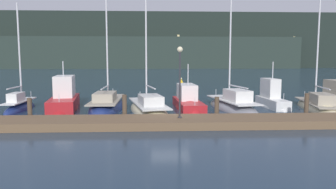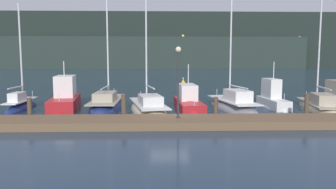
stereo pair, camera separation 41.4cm
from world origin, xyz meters
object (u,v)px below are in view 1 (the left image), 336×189
channel_buoy (181,88)px  dock_lamppost (180,71)px  motorboat_berth_8 (272,102)px  motorboat_berth_3 (64,102)px  sailboat_berth_4 (107,107)px  sailboat_berth_5 (148,109)px  motorboat_berth_6 (188,105)px  sailboat_berth_9 (318,107)px  sailboat_berth_2 (20,108)px  sailboat_berth_7 (233,107)px

channel_buoy → dock_lamppost: (-1.60, -16.73, 2.54)m
motorboat_berth_8 → dock_lamppost: 10.56m
motorboat_berth_3 → sailboat_berth_4: (3.25, -0.08, -0.41)m
motorboat_berth_3 → sailboat_berth_5: sailboat_berth_5 is taller
sailboat_berth_4 → dock_lamppost: size_ratio=2.72×
motorboat_berth_6 → channel_buoy: (0.42, 10.25, 0.36)m
sailboat_berth_4 → sailboat_berth_9: size_ratio=0.90×
sailboat_berth_2 → sailboat_berth_9: (22.45, -0.62, -0.05)m
sailboat_berth_9 → dock_lamppost: (-11.00, -5.47, 3.04)m
motorboat_berth_6 → sailboat_berth_7: sailboat_berth_7 is taller
motorboat_berth_3 → motorboat_berth_6: size_ratio=1.02×
motorboat_berth_8 → sailboat_berth_9: (3.18, -1.08, -0.31)m
sailboat_berth_7 → channel_buoy: size_ratio=5.45×
sailboat_berth_2 → dock_lamppost: bearing=-28.0°
dock_lamppost → motorboat_berth_3: bearing=141.1°
dock_lamppost → sailboat_berth_7: bearing=52.1°
dock_lamppost → sailboat_berth_2: bearing=152.0°
sailboat_berth_4 → sailboat_berth_5: size_ratio=0.88×
sailboat_berth_4 → channel_buoy: (6.67, 10.08, 0.52)m
sailboat_berth_2 → sailboat_berth_4: sailboat_berth_4 is taller
motorboat_berth_3 → sailboat_berth_7: bearing=-4.0°
motorboat_berth_3 → sailboat_berth_7: size_ratio=0.71×
sailboat_berth_2 → sailboat_berth_9: 22.46m
sailboat_berth_5 → sailboat_berth_2: bearing=174.0°
sailboat_berth_2 → sailboat_berth_4: (6.38, 0.55, -0.08)m
sailboat_berth_5 → sailboat_berth_7: size_ratio=1.32×
sailboat_berth_5 → sailboat_berth_9: 12.87m
motorboat_berth_8 → sailboat_berth_9: bearing=-18.7°
sailboat_berth_4 → dock_lamppost: sailboat_berth_4 is taller
sailboat_berth_7 → sailboat_berth_9: 6.48m
sailboat_berth_9 → motorboat_berth_6: bearing=174.2°
sailboat_berth_4 → motorboat_berth_6: (6.26, -0.17, 0.16)m
sailboat_berth_7 → dock_lamppost: 7.97m
motorboat_berth_6 → dock_lamppost: size_ratio=1.62×
sailboat_berth_9 → channel_buoy: 14.67m
motorboat_berth_8 → dock_lamppost: size_ratio=1.14×
motorboat_berth_6 → sailboat_berth_9: 9.87m
motorboat_berth_8 → channel_buoy: motorboat_berth_8 is taller
sailboat_berth_2 → motorboat_berth_3: size_ratio=1.26×
motorboat_berth_3 → motorboat_berth_6: 9.52m
motorboat_berth_8 → sailboat_berth_2: bearing=-178.6°
sailboat_berth_5 → motorboat_berth_8: sailboat_berth_5 is taller
sailboat_berth_5 → channel_buoy: size_ratio=7.17×
motorboat_berth_8 → sailboat_berth_4: bearing=179.6°
sailboat_berth_7 → motorboat_berth_8: bearing=12.5°
sailboat_berth_5 → motorboat_berth_8: 9.80m
motorboat_berth_3 → motorboat_berth_6: (9.51, -0.25, -0.25)m
motorboat_berth_6 → motorboat_berth_8: 6.64m
motorboat_berth_3 → sailboat_berth_5: bearing=-14.2°
sailboat_berth_5 → sailboat_berth_9: (12.86, 0.39, -0.01)m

